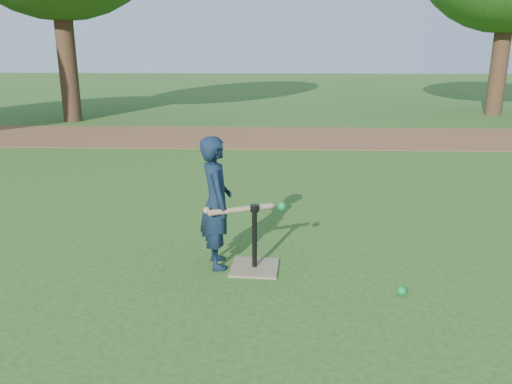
{
  "coord_description": "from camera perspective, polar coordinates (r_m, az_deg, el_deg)",
  "views": [
    {
      "loc": [
        -0.19,
        -3.92,
        1.95
      ],
      "look_at": [
        -0.39,
        0.61,
        0.65
      ],
      "focal_mm": 35.0,
      "sensor_mm": 36.0,
      "label": 1
    }
  ],
  "objects": [
    {
      "name": "wiffle_ball_ground",
      "position": [
        4.34,
        16.34,
        -10.8
      ],
      "size": [
        0.08,
        0.08,
        0.08
      ],
      "primitive_type": "sphere",
      "color": "#0C8A37",
      "rests_on": "ground"
    },
    {
      "name": "child",
      "position": [
        4.54,
        -4.58,
        -1.23
      ],
      "size": [
        0.4,
        0.51,
        1.22
      ],
      "primitive_type": "imported",
      "rotation": [
        0.0,
        0.0,
        1.84
      ],
      "color": "#101E30",
      "rests_on": "ground"
    },
    {
      "name": "swing_action",
      "position": [
        4.45,
        -1.14,
        -1.93
      ],
      "size": [
        0.73,
        0.29,
        0.08
      ],
      "color": "#A3805F",
      "rests_on": "ground"
    },
    {
      "name": "dirt_strip",
      "position": [
        11.58,
        3.46,
        6.28
      ],
      "size": [
        24.0,
        3.0,
        0.01
      ],
      "primitive_type": "cube",
      "color": "brown",
      "rests_on": "ground"
    },
    {
      "name": "ground",
      "position": [
        4.38,
        4.83,
        -10.5
      ],
      "size": [
        80.0,
        80.0,
        0.0
      ],
      "primitive_type": "plane",
      "color": "#285116",
      "rests_on": "ground"
    },
    {
      "name": "batting_tee",
      "position": [
        4.61,
        -0.17,
        -7.49
      ],
      "size": [
        0.45,
        0.45,
        0.61
      ],
      "color": "#837453",
      "rests_on": "ground"
    }
  ]
}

